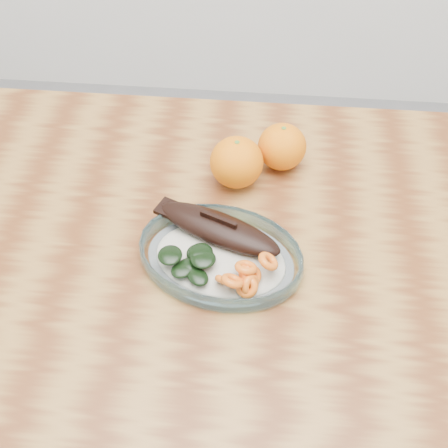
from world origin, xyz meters
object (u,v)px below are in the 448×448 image
Objects in this scene: orange_left at (237,162)px; plated_meal at (220,254)px; orange_right at (282,147)px; dining_table at (208,294)px.

plated_meal is at bearing -93.45° from orange_left.
plated_meal is at bearing -110.64° from orange_right.
plated_meal is 5.96× the size of orange_left.
dining_table is at bearing -115.97° from orange_right.
orange_right is at bearing 33.97° from orange_left.
orange_right is at bearing 64.03° from dining_table.
orange_left reaches higher than plated_meal.
dining_table is at bearing 172.93° from plated_meal.
orange_left reaches higher than orange_right.
plated_meal reaches higher than dining_table.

